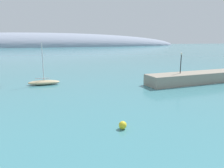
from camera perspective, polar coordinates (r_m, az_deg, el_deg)
name	(u,v)px	position (r m, az deg, el deg)	size (l,w,h in m)	color
breakwater_rocks	(197,78)	(44.30, 21.64, 1.61)	(21.05, 4.16, 2.00)	gray
distant_ridge	(31,46)	(247.14, -20.79, 9.30)	(338.46, 63.94, 28.88)	#8E99AD
sailboat_sand_outer_mooring	(44,82)	(41.42, -17.60, 0.51)	(5.66, 2.14, 7.69)	#C6B284
mooring_buoy_yellow	(123,125)	(20.51, 2.85, -10.85)	(0.76, 0.76, 0.76)	yellow
harbor_lamp_post	(181,60)	(41.63, 17.85, 5.97)	(0.36, 0.36, 3.81)	black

